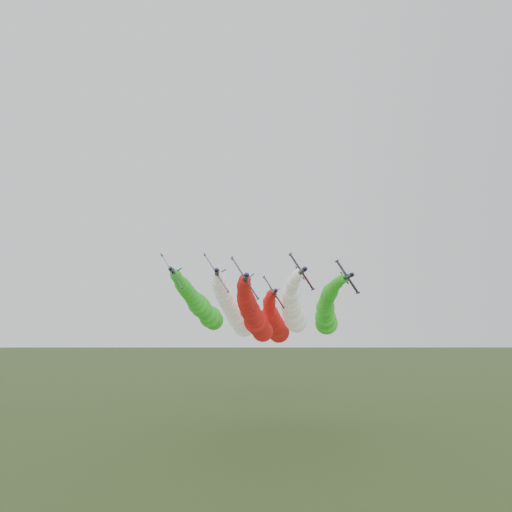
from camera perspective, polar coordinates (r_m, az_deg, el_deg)
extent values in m
plane|color=#485C28|center=(99.41, 1.22, -26.01)|extent=(3000.00, 3000.00, 0.00)
cylinder|color=black|center=(87.22, -1.20, -2.51)|extent=(1.33, 7.88, 1.33)
cone|color=black|center=(82.61, -1.07, -2.16)|extent=(1.21, 1.58, 1.21)
cone|color=black|center=(91.48, -1.31, -2.80)|extent=(1.21, 0.79, 1.21)
ellipsoid|color=black|center=(85.51, -0.96, -2.26)|extent=(0.83, 1.65, 0.89)
cube|color=black|center=(87.03, -1.27, -2.54)|extent=(4.63, 1.66, 7.13)
cylinder|color=black|center=(87.42, -2.75, -0.23)|extent=(0.53, 2.28, 0.53)
cylinder|color=black|center=(86.84, 0.22, -4.87)|extent=(0.53, 2.28, 0.53)
cube|color=black|center=(90.62, -0.75, -2.40)|extent=(1.76, 1.31, 1.19)
cube|color=black|center=(90.53, -1.22, -2.69)|extent=(1.87, 0.96, 2.85)
sphere|color=#B01613|center=(90.26, -1.28, -2.72)|extent=(2.21, 2.21, 2.21)
sphere|color=#B01613|center=(94.14, -1.36, -3.04)|extent=(2.41, 2.41, 2.41)
sphere|color=#B01613|center=(98.01, -1.38, -3.41)|extent=(2.89, 2.89, 2.89)
sphere|color=#B01613|center=(101.89, -1.37, -3.80)|extent=(2.89, 2.89, 2.89)
sphere|color=#B01613|center=(105.76, -1.33, -4.20)|extent=(3.13, 3.13, 3.13)
sphere|color=#B01613|center=(109.64, -1.25, -4.61)|extent=(3.79, 3.79, 3.79)
sphere|color=#B01613|center=(113.52, -1.14, -5.02)|extent=(4.24, 4.24, 4.24)
sphere|color=#B01613|center=(117.40, -1.00, -5.43)|extent=(4.52, 4.52, 4.52)
sphere|color=#B01613|center=(121.30, -0.84, -5.84)|extent=(4.67, 4.67, 4.67)
sphere|color=#B01613|center=(125.20, -0.66, -6.25)|extent=(5.10, 5.10, 5.10)
sphere|color=#B01613|center=(129.11, -0.47, -6.65)|extent=(5.09, 5.09, 5.09)
sphere|color=#B01613|center=(133.03, -0.25, -7.05)|extent=(5.35, 5.35, 5.35)
sphere|color=#B01613|center=(136.96, -0.01, -7.45)|extent=(6.64, 6.64, 6.64)
sphere|color=#B01613|center=(140.90, 0.24, -7.84)|extent=(6.22, 6.22, 6.22)
sphere|color=#B01613|center=(144.86, 0.50, -8.22)|extent=(6.01, 6.01, 6.01)
sphere|color=#B01613|center=(148.83, 0.77, -8.60)|extent=(6.26, 6.26, 6.26)
cylinder|color=black|center=(96.22, -4.49, -1.92)|extent=(1.33, 7.88, 1.33)
cone|color=black|center=(91.62, -4.54, -1.58)|extent=(1.21, 1.58, 1.21)
cone|color=black|center=(100.48, -4.45, -2.21)|extent=(1.21, 0.79, 1.21)
ellipsoid|color=black|center=(94.50, -4.33, -1.68)|extent=(0.83, 1.65, 0.89)
cube|color=black|center=(96.04, -4.56, -1.95)|extent=(4.63, 1.66, 7.13)
cylinder|color=black|center=(96.59, -5.88, 0.15)|extent=(0.53, 2.28, 0.53)
cylinder|color=black|center=(95.68, -3.22, -4.06)|extent=(0.53, 2.28, 0.53)
cube|color=black|center=(99.58, -3.97, -1.84)|extent=(1.76, 1.31, 1.19)
cube|color=black|center=(99.53, -4.40, -2.11)|extent=(1.87, 0.96, 2.85)
sphere|color=white|center=(99.26, -4.46, -2.13)|extent=(1.88, 1.88, 1.88)
sphere|color=white|center=(103.14, -4.41, -2.45)|extent=(2.43, 2.43, 2.43)
sphere|color=white|center=(107.00, -4.33, -2.80)|extent=(3.25, 3.25, 3.25)
sphere|color=white|center=(110.86, -4.22, -3.18)|extent=(3.23, 3.23, 3.23)
sphere|color=white|center=(114.72, -4.08, -3.58)|extent=(3.63, 3.63, 3.63)
sphere|color=white|center=(118.58, -3.92, -3.97)|extent=(3.85, 3.85, 3.85)
sphere|color=white|center=(122.43, -3.73, -4.37)|extent=(4.37, 4.37, 4.37)
sphere|color=white|center=(126.29, -3.53, -4.78)|extent=(4.30, 4.30, 4.30)
sphere|color=white|center=(130.16, -3.31, -5.18)|extent=(4.53, 4.53, 4.53)
sphere|color=white|center=(134.03, -3.07, -5.58)|extent=(4.62, 4.62, 4.62)
sphere|color=white|center=(137.91, -2.82, -5.98)|extent=(4.87, 4.87, 4.87)
sphere|color=white|center=(141.79, -2.55, -6.37)|extent=(5.12, 5.12, 5.12)
sphere|color=white|center=(145.69, -2.27, -6.76)|extent=(6.04, 6.04, 6.04)
sphere|color=white|center=(149.59, -1.98, -7.15)|extent=(6.51, 6.51, 6.51)
sphere|color=white|center=(153.51, -1.68, -7.53)|extent=(6.40, 6.40, 6.40)
sphere|color=white|center=(157.44, -1.36, -7.91)|extent=(7.15, 7.15, 7.15)
cylinder|color=black|center=(100.99, 5.27, -1.76)|extent=(1.33, 7.88, 1.33)
cone|color=black|center=(96.45, 5.69, -1.42)|extent=(1.21, 1.58, 1.21)
cone|color=black|center=(105.20, 4.92, -2.04)|extent=(1.21, 0.79, 1.21)
ellipsoid|color=black|center=(99.34, 5.59, -1.53)|extent=(0.83, 1.65, 0.89)
cube|color=black|center=(100.79, 5.23, -1.79)|extent=(4.63, 1.66, 7.13)
cylinder|color=black|center=(100.96, 3.93, 0.21)|extent=(0.53, 2.28, 0.53)
cylinder|color=black|center=(100.80, 6.53, -3.79)|extent=(0.53, 2.28, 0.53)
cube|color=black|center=(104.45, 5.45, -1.69)|extent=(1.76, 1.31, 1.19)
cube|color=black|center=(104.28, 5.06, -1.94)|extent=(1.87, 0.96, 2.85)
sphere|color=white|center=(104.00, 5.02, -1.96)|extent=(2.17, 2.17, 2.17)
sphere|color=white|center=(107.83, 4.73, -2.27)|extent=(2.60, 2.60, 2.60)
sphere|color=white|center=(111.67, 4.49, -2.62)|extent=(2.63, 2.63, 2.63)
sphere|color=white|center=(115.52, 4.31, -2.99)|extent=(3.27, 3.27, 3.27)
sphere|color=white|center=(119.37, 4.17, -3.38)|extent=(3.34, 3.34, 3.34)
sphere|color=white|center=(123.23, 4.07, -3.76)|extent=(3.29, 3.29, 3.29)
sphere|color=white|center=(127.10, 4.01, -4.16)|extent=(4.47, 4.47, 4.47)
sphere|color=white|center=(130.99, 3.98, -4.55)|extent=(4.37, 4.37, 4.37)
sphere|color=white|center=(134.88, 3.98, -4.94)|extent=(4.88, 4.88, 4.88)
sphere|color=white|center=(138.79, 4.01, -5.33)|extent=(5.64, 5.64, 5.64)
sphere|color=white|center=(142.70, 4.06, -5.72)|extent=(6.08, 6.08, 6.08)
sphere|color=white|center=(146.63, 4.14, -6.11)|extent=(5.58, 5.58, 5.58)
sphere|color=white|center=(150.58, 4.24, -6.49)|extent=(6.49, 6.49, 6.49)
sphere|color=white|center=(154.54, 4.37, -6.87)|extent=(6.53, 6.53, 6.53)
sphere|color=white|center=(158.51, 4.51, -7.24)|extent=(7.12, 7.12, 7.12)
sphere|color=white|center=(162.51, 4.66, -7.61)|extent=(6.37, 6.37, 6.37)
cylinder|color=black|center=(109.80, -9.53, -1.71)|extent=(1.33, 7.88, 1.33)
cone|color=black|center=(105.23, -9.79, -1.40)|extent=(1.21, 1.58, 1.21)
cone|color=black|center=(114.04, -9.31, -1.97)|extent=(1.21, 0.79, 1.21)
ellipsoid|color=black|center=(108.07, -9.47, -1.50)|extent=(0.83, 1.65, 0.89)
cube|color=black|center=(109.63, -9.60, -1.73)|extent=(4.63, 1.66, 7.13)
cylinder|color=black|center=(110.37, -10.72, 0.10)|extent=(0.53, 2.28, 0.53)
cylinder|color=black|center=(109.05, -8.46, -3.59)|extent=(0.53, 2.28, 0.53)
cube|color=black|center=(113.07, -8.93, -1.65)|extent=(1.76, 1.31, 1.19)
cube|color=black|center=(113.08, -9.30, -1.88)|extent=(1.87, 0.96, 2.85)
sphere|color=green|center=(112.83, -9.37, -1.90)|extent=(1.76, 1.76, 1.76)
sphere|color=green|center=(116.68, -9.17, -2.19)|extent=(2.61, 2.61, 2.61)
sphere|color=green|center=(120.51, -8.94, -2.51)|extent=(2.63, 2.63, 2.63)
sphere|color=green|center=(124.34, -8.70, -2.86)|extent=(2.98, 2.98, 2.98)
sphere|color=green|center=(128.16, -8.44, -3.22)|extent=(3.78, 3.78, 3.78)
sphere|color=green|center=(131.98, -8.17, -3.59)|extent=(3.94, 3.94, 3.94)
sphere|color=green|center=(135.79, -7.89, -3.97)|extent=(4.13, 4.13, 4.13)
sphere|color=green|center=(139.60, -7.59, -4.34)|extent=(4.19, 4.19, 4.19)
sphere|color=green|center=(143.42, -7.29, -4.72)|extent=(4.52, 4.52, 4.52)
sphere|color=green|center=(147.23, -6.97, -5.10)|extent=(5.15, 5.15, 5.15)
sphere|color=green|center=(151.06, -6.64, -5.47)|extent=(6.11, 6.11, 6.11)
sphere|color=green|center=(154.88, -6.30, -5.85)|extent=(6.24, 6.24, 6.24)
sphere|color=green|center=(158.71, -5.96, -6.22)|extent=(5.42, 5.42, 5.42)
sphere|color=green|center=(162.55, -5.61, -6.59)|extent=(6.22, 6.22, 6.22)
sphere|color=green|center=(166.40, -5.25, -6.96)|extent=(7.21, 7.21, 7.21)
sphere|color=green|center=(170.26, -4.88, -7.32)|extent=(6.64, 6.64, 6.64)
cylinder|color=black|center=(112.27, 10.43, -2.34)|extent=(1.33, 7.88, 1.33)
cone|color=black|center=(107.81, 11.02, -2.06)|extent=(1.21, 1.58, 1.21)
cone|color=black|center=(116.41, 9.92, -2.58)|extent=(1.21, 0.79, 1.21)
ellipsoid|color=black|center=(110.68, 10.79, -2.14)|extent=(0.83, 1.65, 0.89)
cube|color=black|center=(112.07, 10.40, -2.36)|extent=(4.63, 1.66, 7.13)
cylinder|color=black|center=(111.99, 9.22, -0.57)|extent=(0.53, 2.28, 0.53)
cylinder|color=black|center=(112.31, 11.57, -4.16)|extent=(0.53, 2.28, 0.53)
cube|color=black|center=(115.74, 10.43, -2.26)|extent=(1.76, 1.31, 1.19)
cube|color=black|center=(115.52, 10.08, -2.49)|extent=(1.87, 0.96, 2.85)
sphere|color=green|center=(115.23, 10.06, -2.51)|extent=(2.23, 2.23, 2.23)
sphere|color=green|center=(119.01, 9.64, -2.77)|extent=(2.39, 2.39, 2.39)
sphere|color=green|center=(122.80, 9.28, -3.08)|extent=(2.81, 2.81, 2.81)
sphere|color=green|center=(126.61, 8.96, -3.40)|extent=(2.90, 2.90, 2.90)
sphere|color=green|center=(130.43, 8.70, -3.74)|extent=(3.50, 3.50, 3.50)
sphere|color=green|center=(134.27, 8.48, -4.09)|extent=(4.26, 4.26, 4.26)
sphere|color=green|center=(138.13, 8.30, -4.44)|extent=(4.23, 4.23, 4.23)
sphere|color=green|center=(142.00, 8.16, -4.80)|extent=(4.23, 4.23, 4.23)
sphere|color=green|center=(145.89, 8.05, -5.15)|extent=(4.39, 4.39, 4.39)
sphere|color=green|center=(149.79, 7.98, -5.51)|extent=(4.77, 4.77, 4.77)
sphere|color=green|center=(153.71, 7.93, -5.87)|extent=(5.66, 5.66, 5.66)
sphere|color=green|center=(157.65, 7.91, -6.22)|extent=(5.06, 5.06, 5.06)
sphere|color=green|center=(161.61, 7.91, -6.58)|extent=(5.43, 5.43, 5.43)
sphere|color=green|center=(165.58, 7.94, -6.93)|extent=(6.84, 6.84, 6.84)
sphere|color=green|center=(169.57, 7.99, -7.27)|extent=(6.00, 6.00, 6.00)
sphere|color=green|center=(173.58, 8.06, -7.62)|extent=(7.67, 7.67, 7.67)
cylinder|color=black|center=(115.27, 2.09, -4.12)|extent=(1.33, 7.88, 1.33)
cone|color=black|center=(110.67, 2.32, -3.93)|extent=(1.21, 1.58, 1.21)
cone|color=black|center=(119.52, 1.89, -4.29)|extent=(1.21, 0.79, 1.21)
ellipsoid|color=black|center=(113.58, 2.32, -3.96)|extent=(0.83, 1.65, 0.89)
cube|color=black|center=(115.08, 2.04, -4.15)|extent=(4.63, 1.66, 7.13)
cylinder|color=black|center=(115.22, 0.91, -2.40)|extent=(0.53, 2.28, 0.53)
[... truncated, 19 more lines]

